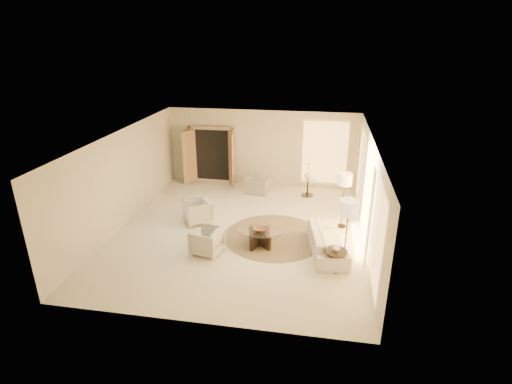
% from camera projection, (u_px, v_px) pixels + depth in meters
% --- Properties ---
extents(room, '(7.04, 8.04, 2.83)m').
position_uv_depth(room, '(239.00, 186.00, 11.08)').
color(room, beige).
rests_on(room, ground).
extents(windows_right, '(0.10, 6.40, 2.40)m').
position_uv_depth(windows_right, '(367.00, 195.00, 10.64)').
color(windows_right, '#FFC266').
rests_on(windows_right, room).
extents(window_back_corner, '(1.70, 0.10, 2.40)m').
position_uv_depth(window_back_corner, '(325.00, 153.00, 14.35)').
color(window_back_corner, '#FFC266').
rests_on(window_back_corner, room).
extents(curtains_right, '(0.06, 5.20, 2.60)m').
position_uv_depth(curtains_right, '(362.00, 185.00, 11.49)').
color(curtains_right, '#CBB791').
rests_on(curtains_right, room).
extents(french_doors, '(1.95, 0.66, 2.16)m').
position_uv_depth(french_doors, '(211.00, 156.00, 15.00)').
color(french_doors, tan).
rests_on(french_doors, room).
extents(area_rug, '(3.06, 3.06, 0.01)m').
position_uv_depth(area_rug, '(274.00, 236.00, 11.30)').
color(area_rug, '#423522').
rests_on(area_rug, room).
extents(sofa, '(1.17, 2.23, 0.62)m').
position_uv_depth(sofa, '(327.00, 241.00, 10.41)').
color(sofa, beige).
rests_on(sofa, room).
extents(armchair_left, '(1.01, 1.02, 0.79)m').
position_uv_depth(armchair_left, '(198.00, 210.00, 12.03)').
color(armchair_left, beige).
rests_on(armchair_left, room).
extents(armchair_right, '(0.82, 0.86, 0.75)m').
position_uv_depth(armchair_right, '(207.00, 240.00, 10.35)').
color(armchair_right, beige).
rests_on(armchair_right, room).
extents(accent_chair, '(0.95, 0.69, 0.76)m').
position_uv_depth(accent_chair, '(257.00, 183.00, 14.26)').
color(accent_chair, gray).
rests_on(accent_chair, room).
extents(coffee_table, '(1.39, 1.39, 0.43)m').
position_uv_depth(coffee_table, '(260.00, 236.00, 10.76)').
color(coffee_table, black).
rests_on(coffee_table, room).
extents(end_table, '(0.56, 0.56, 0.53)m').
position_uv_depth(end_table, '(335.00, 257.00, 9.57)').
color(end_table, black).
rests_on(end_table, room).
extents(side_table, '(0.55, 0.55, 0.64)m').
position_uv_depth(side_table, '(308.00, 185.00, 14.01)').
color(side_table, '#2E231A').
rests_on(side_table, room).
extents(floor_lamp_near, '(0.40, 0.40, 1.67)m').
position_uv_depth(floor_lamp_near, '(345.00, 182.00, 11.36)').
color(floor_lamp_near, '#2E231A').
rests_on(floor_lamp_near, room).
extents(floor_lamp_far, '(0.43, 0.43, 1.78)m').
position_uv_depth(floor_lamp_far, '(348.00, 211.00, 9.28)').
color(floor_lamp_far, '#2E231A').
rests_on(floor_lamp_far, room).
extents(bowl, '(0.42, 0.42, 0.09)m').
position_uv_depth(bowl, '(260.00, 229.00, 10.68)').
color(bowl, brown).
rests_on(bowl, coffee_table).
extents(end_vase, '(0.22, 0.22, 0.18)m').
position_uv_depth(end_vase, '(336.00, 248.00, 9.48)').
color(end_vase, white).
rests_on(end_vase, end_table).
extents(side_vase, '(0.29, 0.29, 0.27)m').
position_uv_depth(side_vase, '(308.00, 175.00, 13.87)').
color(side_vase, white).
rests_on(side_vase, side_table).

